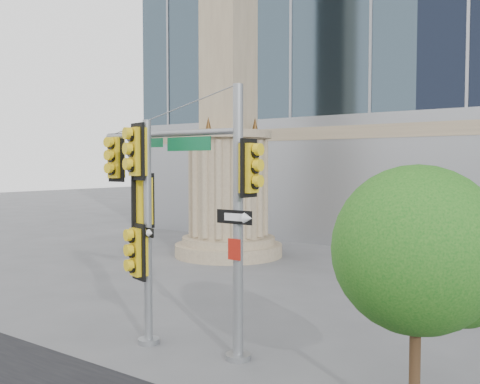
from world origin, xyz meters
The scene contains 5 objects.
ground centered at (0.00, 0.00, 0.00)m, with size 120.00×120.00×0.00m, color #545456.
monument centered at (-6.00, 9.00, 5.52)m, with size 4.40×4.40×16.60m.
main_signal_pole centered at (0.18, -0.23, 3.27)m, with size 4.10×0.49×5.28m.
secondary_signal_pole centered at (-1.00, -0.68, 2.75)m, with size 0.81×0.75×4.68m.
street_tree centered at (4.82, -1.03, 2.48)m, with size 2.42×2.36×3.77m.
Camera 1 is at (7.05, -8.45, 3.77)m, focal length 40.00 mm.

